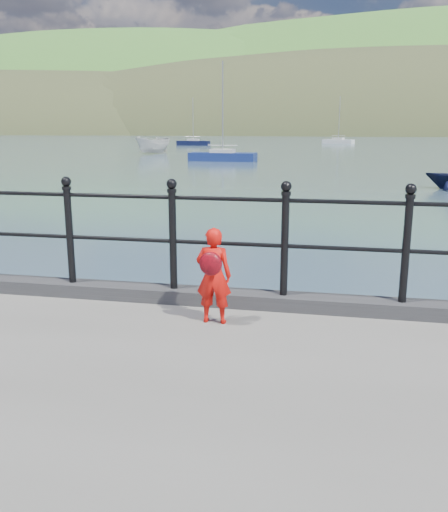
% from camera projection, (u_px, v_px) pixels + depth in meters
% --- Properties ---
extents(ground, '(600.00, 600.00, 0.00)m').
position_uv_depth(ground, '(230.00, 383.00, 6.24)').
color(ground, '#2D4251').
rests_on(ground, ground).
extents(kerb, '(60.00, 0.30, 0.15)m').
position_uv_depth(kerb, '(228.00, 298.00, 5.84)').
color(kerb, '#28282B').
rests_on(kerb, quay).
extents(railing, '(18.11, 0.11, 1.20)m').
position_uv_depth(railing, '(228.00, 230.00, 5.67)').
color(railing, black).
rests_on(railing, kerb).
extents(far_shore, '(830.00, 200.00, 156.00)m').
position_uv_depth(far_shore, '(422.00, 187.00, 232.29)').
color(far_shore, '#333A21').
rests_on(far_shore, ground).
extents(child, '(0.35, 0.30, 0.95)m').
position_uv_depth(child, '(213.00, 275.00, 5.22)').
color(child, red).
rests_on(child, quay).
extents(launch_white, '(3.68, 5.06, 1.84)m').
position_uv_depth(launch_white, '(153.00, 145.00, 56.83)').
color(launch_white, silver).
rests_on(launch_white, ground).
extents(sailboat_deep, '(5.34, 3.51, 7.77)m').
position_uv_depth(sailboat_deep, '(338.00, 142.00, 89.22)').
color(sailboat_deep, silver).
rests_on(sailboat_deep, ground).
extents(sailboat_left, '(5.02, 1.88, 7.17)m').
position_uv_depth(sailboat_left, '(193.00, 143.00, 81.75)').
color(sailboat_left, black).
rests_on(sailboat_left, ground).
extents(sailboat_port, '(5.69, 2.10, 8.17)m').
position_uv_depth(sailboat_port, '(223.00, 157.00, 45.36)').
color(sailboat_port, navy).
rests_on(sailboat_port, ground).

